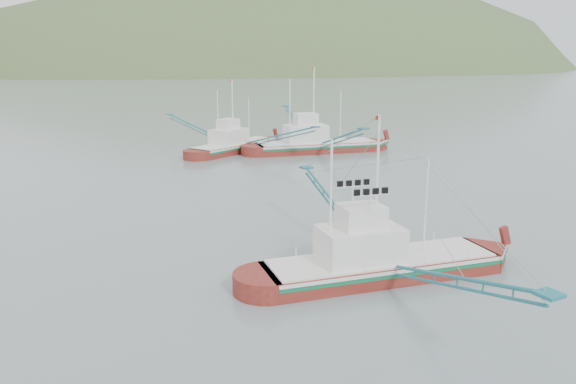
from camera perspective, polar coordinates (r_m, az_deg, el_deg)
ground at (r=31.89m, az=5.24°, el=-7.83°), size 1200.00×1200.00×0.00m
main_boat at (r=30.53m, az=9.22°, el=-5.67°), size 13.30×23.16×9.46m
bg_boat_far at (r=70.77m, az=-5.40°, el=5.68°), size 13.60×22.65×9.68m
bg_boat_right at (r=70.25m, az=2.86°, el=5.66°), size 15.80×27.33×11.21m
headland_right at (r=522.16m, az=0.75°, el=12.28°), size 684.00×432.00×306.00m
ridge_distant at (r=586.52m, az=-24.65°, el=11.22°), size 960.00×400.00×240.00m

